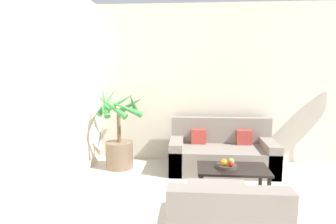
{
  "coord_description": "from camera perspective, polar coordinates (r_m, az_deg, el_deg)",
  "views": [
    {
      "loc": [
        -1.63,
        1.38,
        1.64
      ],
      "look_at": [
        -1.96,
        5.64,
        1.0
      ],
      "focal_mm": 32.0,
      "sensor_mm": 36.0,
      "label": 1
    }
  ],
  "objects": [
    {
      "name": "orange_fruit",
      "position": [
        3.85,
        10.59,
        -9.36
      ],
      "size": [
        0.08,
        0.08,
        0.08
      ],
      "color": "orange",
      "rests_on": "fruit_bowl"
    },
    {
      "name": "apple_red",
      "position": [
        3.82,
        11.89,
        -9.66
      ],
      "size": [
        0.07,
        0.07,
        0.07
      ],
      "color": "red",
      "rests_on": "fruit_bowl"
    },
    {
      "name": "potted_palm",
      "position": [
        4.94,
        -9.26,
        -5.03
      ],
      "size": [
        0.77,
        0.85,
        1.34
      ],
      "color": "brown",
      "rests_on": "ground_plane"
    },
    {
      "name": "sofa_loveseat",
      "position": [
        4.92,
        10.2,
        -7.82
      ],
      "size": [
        1.65,
        0.82,
        0.81
      ],
      "color": "gray",
      "rests_on": "ground_plane"
    },
    {
      "name": "coffee_table",
      "position": [
        3.95,
        12.22,
        -11.07
      ],
      "size": [
        0.89,
        0.53,
        0.38
      ],
      "color": "black",
      "rests_on": "ground_plane"
    },
    {
      "name": "fruit_bowl",
      "position": [
        3.9,
        11.12,
        -10.12
      ],
      "size": [
        0.25,
        0.25,
        0.05
      ],
      "color": "#42382D",
      "rests_on": "coffee_table"
    },
    {
      "name": "ottoman",
      "position": [
        3.41,
        9.27,
        -16.9
      ],
      "size": [
        0.65,
        0.54,
        0.36
      ],
      "color": "gray",
      "rests_on": "ground_plane"
    },
    {
      "name": "apple_green",
      "position": [
        3.9,
        11.89,
        -9.18
      ],
      "size": [
        0.08,
        0.08,
        0.08
      ],
      "color": "olive",
      "rests_on": "fruit_bowl"
    },
    {
      "name": "wall_back",
      "position": [
        5.47,
        21.89,
        4.88
      ],
      "size": [
        8.14,
        0.06,
        2.7
      ],
      "color": "beige",
      "rests_on": "ground_plane"
    }
  ]
}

